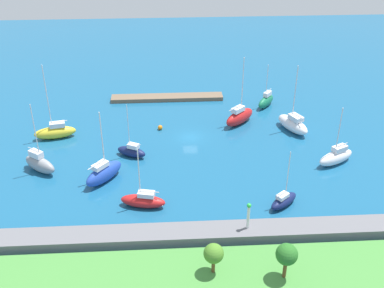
{
  "coord_description": "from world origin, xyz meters",
  "views": [
    {
      "loc": [
        3.99,
        71.79,
        39.64
      ],
      "look_at": [
        0.0,
        5.05,
        1.5
      ],
      "focal_mm": 44.05,
      "sensor_mm": 36.0,
      "label": 1
    }
  ],
  "objects": [
    {
      "name": "sailboat_green_far_north",
      "position": [
        -15.59,
        -11.71,
        1.21
      ],
      "size": [
        4.59,
        5.23,
        8.72
      ],
      "rotation": [
        0.0,
        0.0,
        0.9
      ],
      "color": "#19724C",
      "rests_on": "water"
    },
    {
      "name": "sailboat_navy_near_pier",
      "position": [
        -11.71,
        20.37,
        0.88
      ],
      "size": [
        4.98,
        4.52,
        8.53
      ],
      "rotation": [
        0.0,
        0.0,
        3.83
      ],
      "color": "#141E4C",
      "rests_on": "water"
    },
    {
      "name": "sailboat_yellow_inner_mooring",
      "position": [
        23.33,
        -1.14,
        1.24
      ],
      "size": [
        7.34,
        3.54,
        13.39
      ],
      "rotation": [
        0.0,
        0.0,
        0.2
      ],
      "color": "yellow",
      "rests_on": "water"
    },
    {
      "name": "park_tree_east",
      "position": [
        -0.7,
        33.15,
        3.6
      ],
      "size": [
        2.27,
        2.27,
        3.83
      ],
      "color": "brown",
      "rests_on": "shoreline_park"
    },
    {
      "name": "harbor_beacon",
      "position": [
        -5.63,
        26.61,
        3.73
      ],
      "size": [
        0.56,
        0.56,
        3.73
      ],
      "color": "silver",
      "rests_on": "breakwater"
    },
    {
      "name": "sailboat_red_west_end",
      "position": [
        7.55,
        19.35,
        1.01
      ],
      "size": [
        6.52,
        3.29,
        9.13
      ],
      "rotation": [
        0.0,
        0.0,
        6.07
      ],
      "color": "red",
      "rests_on": "water"
    },
    {
      "name": "sailboat_blue_far_south",
      "position": [
        13.56,
        12.75,
        1.45
      ],
      "size": [
        6.02,
        6.78,
        11.25
      ],
      "rotation": [
        0.0,
        0.0,
        4.04
      ],
      "color": "#2347B2",
      "rests_on": "water"
    },
    {
      "name": "park_tree_midwest",
      "position": [
        -8.48,
        34.36,
        4.15
      ],
      "size": [
        2.44,
        2.44,
        4.47
      ],
      "color": "brown",
      "rests_on": "shoreline_park"
    },
    {
      "name": "water",
      "position": [
        0.0,
        0.0,
        0.0
      ],
      "size": [
        160.0,
        160.0,
        0.0
      ],
      "primitive_type": "plane",
      "color": "#19567F",
      "rests_on": "ground"
    },
    {
      "name": "sailboat_red_east_end",
      "position": [
        -9.27,
        -4.6,
        1.5
      ],
      "size": [
        6.64,
        6.41,
        12.64
      ],
      "rotation": [
        0.0,
        0.0,
        3.89
      ],
      "color": "red",
      "rests_on": "water"
    },
    {
      "name": "shoreline_park",
      "position": [
        0.0,
        34.05,
        0.48
      ],
      "size": [
        60.58,
        9.83,
        0.95
      ],
      "primitive_type": "cube",
      "color": "#478C3D",
      "rests_on": "ground"
    },
    {
      "name": "sailboat_gray_by_breakwater",
      "position": [
        23.65,
        9.47,
        1.4
      ],
      "size": [
        6.05,
        5.25,
        11.45
      ],
      "rotation": [
        0.0,
        0.0,
        2.49
      ],
      "color": "gray",
      "rests_on": "water"
    },
    {
      "name": "pier_dock",
      "position": [
        3.8,
        -16.28,
        0.39
      ],
      "size": [
        22.59,
        2.89,
        0.78
      ],
      "primitive_type": "cube",
      "color": "brown",
      "rests_on": "ground"
    },
    {
      "name": "sailboat_white_lone_north",
      "position": [
        -22.45,
        9.94,
        1.23
      ],
      "size": [
        6.9,
        4.91,
        9.79
      ],
      "rotation": [
        0.0,
        0.0,
        0.48
      ],
      "color": "white",
      "rests_on": "water"
    },
    {
      "name": "mooring_buoy_orange",
      "position": [
        5.23,
        -3.16,
        0.43
      ],
      "size": [
        0.85,
        0.85,
        0.85
      ],
      "primitive_type": "sphere",
      "color": "orange",
      "rests_on": "water"
    },
    {
      "name": "breakwater",
      "position": [
        0.0,
        26.61,
        0.79
      ],
      "size": [
        70.78,
        3.35,
        1.58
      ],
      "primitive_type": "cube",
      "color": "slate",
      "rests_on": "ground"
    },
    {
      "name": "sailboat_white_mid_basin",
      "position": [
        -18.38,
        -1.38,
        1.34
      ],
      "size": [
        5.51,
        7.76,
        12.07
      ],
      "rotation": [
        0.0,
        0.0,
        5.15
      ],
      "color": "white",
      "rests_on": "water"
    },
    {
      "name": "sailboat_navy_outer_mooring",
      "position": [
        9.84,
        5.82,
        0.95
      ],
      "size": [
        5.26,
        3.83,
        9.14
      ],
      "rotation": [
        0.0,
        0.0,
        5.82
      ],
      "color": "#141E4C",
      "rests_on": "water"
    }
  ]
}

